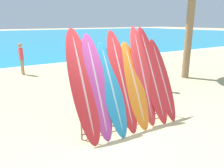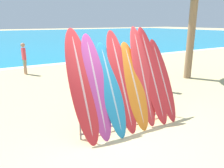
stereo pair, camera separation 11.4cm
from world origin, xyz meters
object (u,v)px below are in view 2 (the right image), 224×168
(surfboard_slot_2, at_px, (111,89))
(surfboard_slot_3, at_px, (121,81))
(surfboard_rack, at_px, (129,108))
(person_far_left, at_px, (24,57))
(surfboard_slot_4, at_px, (134,85))
(surfboard_slot_5, at_px, (143,76))
(surfboard_slot_6, at_px, (152,75))
(person_near_water, at_px, (87,71))
(person_far_right, at_px, (152,65))
(surfboard_slot_1, at_px, (96,86))
(person_mid_beach, at_px, (90,52))
(surfboard_slot_7, at_px, (162,80))
(surfboard_slot_0, at_px, (82,85))

(surfboard_slot_2, distance_m, surfboard_slot_3, 0.36)
(surfboard_rack, bearing_deg, surfboard_slot_3, 141.90)
(surfboard_slot_2, distance_m, person_far_left, 7.29)
(surfboard_slot_3, height_order, surfboard_slot_4, surfboard_slot_3)
(surfboard_slot_5, xyz_separation_m, surfboard_slot_6, (0.32, 0.02, -0.01))
(surfboard_rack, relative_size, surfboard_slot_2, 1.26)
(person_near_water, distance_m, person_far_right, 2.48)
(surfboard_slot_1, height_order, person_far_right, surfboard_slot_1)
(surfboard_slot_4, relative_size, person_far_right, 1.14)
(surfboard_slot_2, bearing_deg, person_far_right, 33.94)
(surfboard_slot_3, relative_size, surfboard_slot_4, 1.14)
(person_mid_beach, xyz_separation_m, person_far_left, (-3.65, -0.13, -0.01))
(person_far_right, bearing_deg, surfboard_slot_3, -79.12)
(surfboard_slot_1, bearing_deg, surfboard_rack, -6.30)
(surfboard_slot_6, bearing_deg, person_near_water, 106.27)
(surfboard_slot_7, distance_m, person_far_right, 2.44)
(surfboard_slot_3, bearing_deg, surfboard_slot_4, -12.78)
(surfboard_slot_0, bearing_deg, surfboard_slot_2, -6.14)
(person_mid_beach, bearing_deg, surfboard_rack, 2.73)
(surfboard_rack, distance_m, surfboard_slot_6, 1.11)
(person_near_water, bearing_deg, person_far_right, -145.94)
(surfboard_slot_1, distance_m, person_far_right, 3.90)
(surfboard_slot_2, xyz_separation_m, person_far_left, (-0.69, 7.26, -0.20))
(surfboard_slot_7, relative_size, person_mid_beach, 1.33)
(surfboard_rack, xyz_separation_m, surfboard_slot_7, (1.14, 0.06, 0.57))
(surfboard_slot_0, height_order, surfboard_slot_2, surfboard_slot_0)
(surfboard_rack, xyz_separation_m, person_near_water, (0.10, 2.63, 0.43))
(surfboard_slot_7, distance_m, person_near_water, 2.78)
(surfboard_slot_4, relative_size, person_mid_beach, 1.31)
(surfboard_rack, bearing_deg, surfboard_slot_6, 8.97)
(person_far_left, bearing_deg, person_near_water, -172.99)
(surfboard_slot_0, distance_m, surfboard_slot_5, 1.67)
(surfboard_slot_0, distance_m, surfboard_slot_2, 0.71)
(surfboard_slot_4, bearing_deg, surfboard_rack, -167.24)
(person_near_water, bearing_deg, surfboard_slot_3, 131.57)
(surfboard_slot_1, height_order, person_far_left, surfboard_slot_1)
(surfboard_slot_0, xyz_separation_m, surfboard_slot_3, (1.02, -0.01, -0.04))
(surfboard_slot_4, bearing_deg, surfboard_slot_0, 176.48)
(person_mid_beach, bearing_deg, person_near_water, -5.18)
(surfboard_slot_2, xyz_separation_m, surfboard_slot_5, (0.98, 0.06, 0.18))
(person_near_water, xyz_separation_m, person_far_left, (-1.26, 4.68, -0.07))
(surfboard_slot_0, relative_size, surfboard_slot_1, 1.06)
(surfboard_slot_1, xyz_separation_m, surfboard_slot_6, (1.66, 0.04, 0.06))
(surfboard_slot_0, height_order, person_far_left, surfboard_slot_0)
(surfboard_slot_1, bearing_deg, person_far_right, 30.44)
(surfboard_slot_4, height_order, person_near_water, surfboard_slot_4)
(person_mid_beach, height_order, person_far_right, person_far_right)
(person_far_right, bearing_deg, surfboard_slot_4, -74.40)
(surfboard_slot_1, distance_m, surfboard_slot_6, 1.67)
(surfboard_slot_4, height_order, surfboard_slot_5, surfboard_slot_5)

